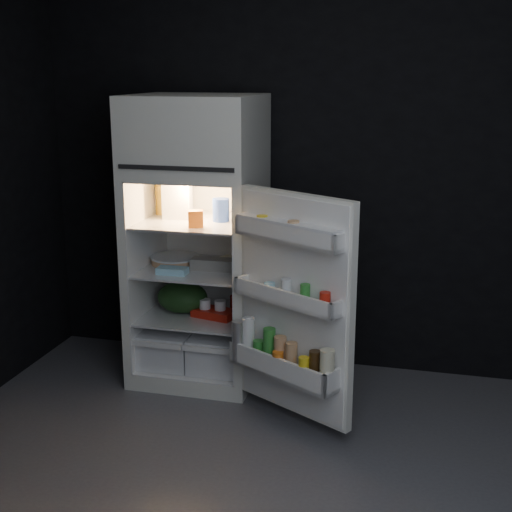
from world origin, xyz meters
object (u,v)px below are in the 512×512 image
(egg_carton, at_px, (213,264))
(yogurt_tray, at_px, (214,313))
(refrigerator, at_px, (199,230))
(milk_jug, at_px, (177,199))
(fridge_door, at_px, (291,310))

(egg_carton, relative_size, yogurt_tray, 1.03)
(egg_carton, height_order, yogurt_tray, egg_carton)
(refrigerator, xyz_separation_m, yogurt_tray, (0.12, -0.09, -0.50))
(egg_carton, bearing_deg, milk_jug, 159.79)
(fridge_door, bearing_deg, yogurt_tray, 140.98)
(milk_jug, distance_m, yogurt_tray, 0.75)
(refrigerator, distance_m, milk_jug, 0.24)
(yogurt_tray, bearing_deg, fridge_door, -25.59)
(fridge_door, distance_m, egg_carton, 0.77)
(egg_carton, distance_m, yogurt_tray, 0.31)
(milk_jug, distance_m, egg_carton, 0.47)
(refrigerator, height_order, fridge_door, refrigerator)
(refrigerator, relative_size, fridge_door, 1.46)
(refrigerator, bearing_deg, egg_carton, -32.10)
(refrigerator, bearing_deg, yogurt_tray, -36.60)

